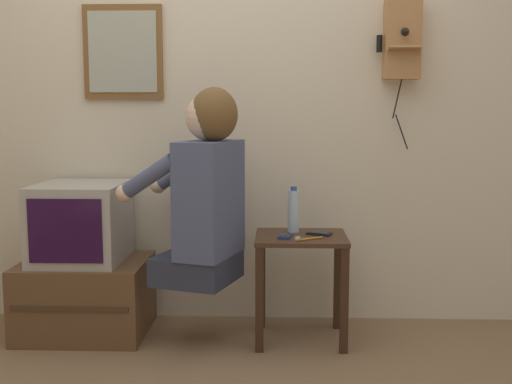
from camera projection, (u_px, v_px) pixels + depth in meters
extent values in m
cube|color=beige|center=(211.00, 94.00, 3.57)|extent=(6.80, 0.05, 2.55)
cube|color=#422819|center=(301.00, 237.00, 3.27)|extent=(0.46, 0.41, 0.02)
cube|color=#382215|center=(259.00, 300.00, 3.13)|extent=(0.04, 0.04, 0.53)
cube|color=#382215|center=(344.00, 301.00, 3.12)|extent=(0.04, 0.04, 0.53)
cube|color=#382215|center=(262.00, 280.00, 3.49)|extent=(0.04, 0.04, 0.53)
cube|color=#382215|center=(338.00, 281.00, 3.48)|extent=(0.04, 0.04, 0.53)
cube|color=#2D3347|center=(197.00, 268.00, 3.23)|extent=(0.46, 0.48, 0.14)
cube|color=#4C567A|center=(209.00, 199.00, 3.16)|extent=(0.33, 0.45, 0.57)
sphere|color=beige|center=(209.00, 117.00, 3.11)|extent=(0.23, 0.23, 0.23)
ellipsoid|color=brown|center=(214.00, 114.00, 3.10)|extent=(0.29, 0.30, 0.26)
cylinder|color=#4C567A|center=(148.00, 177.00, 3.07)|extent=(0.32, 0.17, 0.23)
cylinder|color=#4C567A|center=(180.00, 171.00, 3.39)|extent=(0.32, 0.17, 0.23)
sphere|color=beige|center=(124.00, 193.00, 3.13)|extent=(0.09, 0.09, 0.09)
sphere|color=beige|center=(158.00, 185.00, 3.45)|extent=(0.09, 0.09, 0.09)
cube|color=brown|center=(86.00, 297.00, 3.41)|extent=(0.65, 0.53, 0.39)
cube|color=#432E1C|center=(69.00, 309.00, 3.14)|extent=(0.59, 0.01, 0.02)
cube|color=#ADA89E|center=(81.00, 222.00, 3.38)|extent=(0.45, 0.50, 0.41)
cube|color=#280F33|center=(65.00, 231.00, 3.13)|extent=(0.37, 0.01, 0.32)
cube|color=#AD7A47|center=(402.00, 40.00, 3.41)|extent=(0.19, 0.11, 0.42)
cube|color=#AD7A47|center=(405.00, 48.00, 3.34)|extent=(0.17, 0.07, 0.03)
cone|color=black|center=(406.00, 31.00, 3.31)|extent=(0.04, 0.05, 0.04)
cylinder|color=black|center=(379.00, 44.00, 3.42)|extent=(0.03, 0.03, 0.09)
cylinder|color=black|center=(397.00, 98.00, 3.44)|extent=(0.04, 0.04, 0.22)
cylinder|color=black|center=(402.00, 132.00, 3.47)|extent=(0.07, 0.06, 0.19)
cube|color=brown|center=(123.00, 52.00, 3.52)|extent=(0.44, 0.02, 0.51)
cube|color=#A8AD99|center=(122.00, 52.00, 3.51)|extent=(0.38, 0.01, 0.44)
cube|color=navy|center=(285.00, 236.00, 3.22)|extent=(0.08, 0.13, 0.01)
cube|color=black|center=(285.00, 235.00, 3.22)|extent=(0.07, 0.10, 0.00)
cube|color=black|center=(319.00, 234.00, 3.29)|extent=(0.14, 0.11, 0.01)
cube|color=black|center=(319.00, 232.00, 3.29)|extent=(0.11, 0.09, 0.00)
cylinder|color=silver|center=(294.00, 211.00, 3.35)|extent=(0.06, 0.06, 0.22)
cylinder|color=#2D4C8C|center=(294.00, 189.00, 3.33)|extent=(0.03, 0.03, 0.02)
cylinder|color=orange|center=(309.00, 239.00, 3.16)|extent=(0.14, 0.09, 0.01)
cube|color=white|center=(297.00, 238.00, 3.12)|extent=(0.03, 0.02, 0.01)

